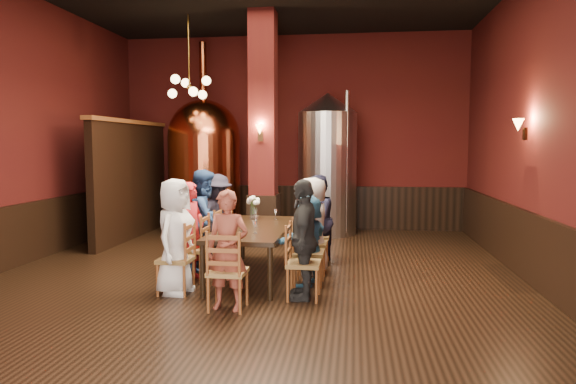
# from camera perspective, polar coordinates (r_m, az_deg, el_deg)

# --- Properties ---
(room) EXTENTS (10.00, 10.02, 4.50)m
(room) POSITION_cam_1_polar(r_m,az_deg,el_deg) (7.19, -4.34, 7.55)
(room) COLOR black
(room) RESTS_ON ground
(wainscot_right) EXTENTS (0.08, 9.90, 1.00)m
(wainscot_right) POSITION_cam_1_polar(r_m,az_deg,el_deg) (7.61, 26.62, -6.37)
(wainscot_right) COLOR black
(wainscot_right) RESTS_ON ground
(wainscot_back) EXTENTS (7.90, 0.08, 1.00)m
(wainscot_back) POSITION_cam_1_polar(r_m,az_deg,el_deg) (12.17, 0.46, -1.65)
(wainscot_back) COLOR black
(wainscot_back) RESTS_ON ground
(column) EXTENTS (0.58, 0.58, 4.50)m
(column) POSITION_cam_1_polar(r_m,az_deg,el_deg) (10.00, -2.76, 6.90)
(column) COLOR #43120E
(column) RESTS_ON ground
(partition) EXTENTS (0.22, 3.50, 2.40)m
(partition) POSITION_cam_1_polar(r_m,az_deg,el_deg) (11.27, -17.04, 1.14)
(partition) COLOR black
(partition) RESTS_ON ground
(pendant_cluster) EXTENTS (0.90, 0.90, 1.70)m
(pendant_cluster) POSITION_cam_1_polar(r_m,az_deg,el_deg) (10.52, -10.91, 11.37)
(pendant_cluster) COLOR #A57226
(pendant_cluster) RESTS_ON room
(sconce_wall) EXTENTS (0.20, 0.20, 0.36)m
(sconce_wall) POSITION_cam_1_polar(r_m,az_deg,el_deg) (8.21, 24.86, 6.44)
(sconce_wall) COLOR black
(sconce_wall) RESTS_ON room
(sconce_column) EXTENTS (0.20, 0.20, 0.36)m
(sconce_column) POSITION_cam_1_polar(r_m,az_deg,el_deg) (9.70, -3.07, 6.65)
(sconce_column) COLOR black
(sconce_column) RESTS_ON column
(dining_table) EXTENTS (1.02, 2.41, 0.75)m
(dining_table) POSITION_cam_1_polar(r_m,az_deg,el_deg) (7.65, -3.79, -4.34)
(dining_table) COLOR black
(dining_table) RESTS_ON ground
(chair_0) EXTENTS (0.46, 0.46, 0.92)m
(chair_0) POSITION_cam_1_polar(r_m,az_deg,el_deg) (6.98, -12.38, -7.28)
(chair_0) COLOR #9B5327
(chair_0) RESTS_ON ground
(person_0) EXTENTS (0.58, 0.80, 1.52)m
(person_0) POSITION_cam_1_polar(r_m,az_deg,el_deg) (6.92, -12.43, -4.84)
(person_0) COLOR white
(person_0) RESTS_ON ground
(chair_1) EXTENTS (0.46, 0.46, 0.92)m
(chair_1) POSITION_cam_1_polar(r_m,az_deg,el_deg) (7.59, -10.62, -6.23)
(chair_1) COLOR #9B5327
(chair_1) RESTS_ON ground
(person_1) EXTENTS (0.42, 0.57, 1.43)m
(person_1) POSITION_cam_1_polar(r_m,az_deg,el_deg) (7.55, -10.65, -4.32)
(person_1) COLOR #AC1D23
(person_1) RESTS_ON ground
(chair_2) EXTENTS (0.46, 0.46, 0.92)m
(chair_2) POSITION_cam_1_polar(r_m,az_deg,el_deg) (8.21, -9.15, -5.34)
(chair_2) COLOR #9B5327
(chair_2) RESTS_ON ground
(person_2) EXTENTS (0.42, 0.79, 1.58)m
(person_2) POSITION_cam_1_polar(r_m,az_deg,el_deg) (8.16, -9.18, -3.07)
(person_2) COLOR navy
(person_2) RESTS_ON ground
(chair_3) EXTENTS (0.46, 0.46, 0.92)m
(chair_3) POSITION_cam_1_polar(r_m,az_deg,el_deg) (8.84, -7.87, -4.57)
(chair_3) COLOR #9B5327
(chair_3) RESTS_ON ground
(person_3) EXTENTS (0.73, 1.04, 1.47)m
(person_3) POSITION_cam_1_polar(r_m,az_deg,el_deg) (8.80, -7.89, -2.80)
(person_3) COLOR black
(person_3) RESTS_ON ground
(chair_4) EXTENTS (0.46, 0.46, 0.92)m
(chair_4) POSITION_cam_1_polar(r_m,az_deg,el_deg) (6.59, 1.76, -7.90)
(chair_4) COLOR #9B5327
(chair_4) RESTS_ON ground
(person_4) EXTENTS (0.39, 0.91, 1.53)m
(person_4) POSITION_cam_1_polar(r_m,az_deg,el_deg) (6.53, 1.76, -5.28)
(person_4) COLOR black
(person_4) RESTS_ON ground
(chair_5) EXTENTS (0.46, 0.46, 0.92)m
(chair_5) POSITION_cam_1_polar(r_m,az_deg,el_deg) (7.24, 2.33, -6.71)
(chair_5) COLOR #9B5327
(chair_5) RESTS_ON ground
(person_5) EXTENTS (0.79, 1.23, 1.27)m
(person_5) POSITION_cam_1_polar(r_m,az_deg,el_deg) (7.21, 2.34, -5.35)
(person_5) COLOR #2E628A
(person_5) RESTS_ON ground
(chair_6) EXTENTS (0.46, 0.46, 0.92)m
(chair_6) POSITION_cam_1_polar(r_m,az_deg,el_deg) (7.89, 2.81, -5.72)
(chair_6) COLOR #9B5327
(chair_6) RESTS_ON ground
(person_6) EXTENTS (0.51, 0.75, 1.47)m
(person_6) POSITION_cam_1_polar(r_m,az_deg,el_deg) (7.84, 2.82, -3.74)
(person_6) COLOR #B6A9A0
(person_6) RESTS_ON ground
(chair_7) EXTENTS (0.46, 0.46, 0.92)m
(chair_7) POSITION_cam_1_polar(r_m,az_deg,el_deg) (8.54, 3.21, -4.87)
(chair_7) COLOR #9B5327
(chair_7) RESTS_ON ground
(person_7) EXTENTS (0.47, 0.77, 1.47)m
(person_7) POSITION_cam_1_polar(r_m,az_deg,el_deg) (8.50, 3.22, -3.04)
(person_7) COLOR black
(person_7) RESTS_ON ground
(chair_8) EXTENTS (0.46, 0.46, 0.92)m
(chair_8) POSITION_cam_1_polar(r_m,az_deg,el_deg) (6.21, -6.71, -8.74)
(chair_8) COLOR #9B5327
(chair_8) RESTS_ON ground
(person_8) EXTENTS (0.57, 0.41, 1.43)m
(person_8) POSITION_cam_1_polar(r_m,az_deg,el_deg) (6.16, -6.74, -6.42)
(person_8) COLOR brown
(person_8) RESTS_ON ground
(copper_kettle) EXTENTS (2.02, 2.02, 4.18)m
(copper_kettle) POSITION_cam_1_polar(r_m,az_deg,el_deg) (11.52, -9.27, 3.01)
(copper_kettle) COLOR black
(copper_kettle) RESTS_ON ground
(steel_vessel) EXTENTS (1.33, 1.33, 3.09)m
(steel_vessel) POSITION_cam_1_polar(r_m,az_deg,el_deg) (11.30, 4.39, 3.11)
(steel_vessel) COLOR #B2B2B7
(steel_vessel) RESTS_ON ground
(rose_vase) EXTENTS (0.23, 0.23, 0.39)m
(rose_vase) POSITION_cam_1_polar(r_m,az_deg,el_deg) (8.41, -3.87, -1.29)
(rose_vase) COLOR white
(rose_vase) RESTS_ON dining_table
(wine_glass_0) EXTENTS (0.07, 0.07, 0.17)m
(wine_glass_0) POSITION_cam_1_polar(r_m,az_deg,el_deg) (6.85, -5.24, -4.22)
(wine_glass_0) COLOR white
(wine_glass_0) RESTS_ON dining_table
(wine_glass_1) EXTENTS (0.07, 0.07, 0.17)m
(wine_glass_1) POSITION_cam_1_polar(r_m,az_deg,el_deg) (7.04, -3.71, -3.95)
(wine_glass_1) COLOR white
(wine_glass_1) RESTS_ON dining_table
(wine_glass_2) EXTENTS (0.07, 0.07, 0.17)m
(wine_glass_2) POSITION_cam_1_polar(r_m,az_deg,el_deg) (8.36, -1.41, -2.48)
(wine_glass_2) COLOR white
(wine_glass_2) RESTS_ON dining_table
(wine_glass_3) EXTENTS (0.07, 0.07, 0.17)m
(wine_glass_3) POSITION_cam_1_polar(r_m,az_deg,el_deg) (8.34, -3.59, -2.52)
(wine_glass_3) COLOR white
(wine_glass_3) RESTS_ON dining_table
(wine_glass_4) EXTENTS (0.07, 0.07, 0.17)m
(wine_glass_4) POSITION_cam_1_polar(r_m,az_deg,el_deg) (6.90, -5.35, -4.15)
(wine_glass_4) COLOR white
(wine_glass_4) RESTS_ON dining_table
(wine_glass_5) EXTENTS (0.07, 0.07, 0.17)m
(wine_glass_5) POSITION_cam_1_polar(r_m,az_deg,el_deg) (7.56, -3.56, -3.32)
(wine_glass_5) COLOR white
(wine_glass_5) RESTS_ON dining_table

